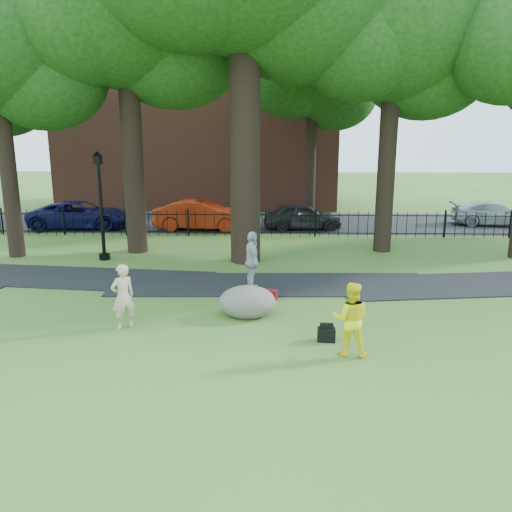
{
  "coord_description": "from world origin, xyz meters",
  "views": [
    {
      "loc": [
        1.06,
        -11.21,
        4.47
      ],
      "look_at": [
        0.57,
        2.0,
        1.37
      ],
      "focal_mm": 35.0,
      "sensor_mm": 36.0,
      "label": 1
    }
  ],
  "objects_px": {
    "lamppost": "(101,208)",
    "red_sedan": "(202,215)",
    "woman": "(123,296)",
    "man": "(351,319)",
    "boulder": "(247,300)"
  },
  "relations": [
    {
      "from": "lamppost",
      "to": "red_sedan",
      "type": "bearing_deg",
      "value": 77.71
    },
    {
      "from": "woman",
      "to": "man",
      "type": "relative_size",
      "value": 1.0
    },
    {
      "from": "man",
      "to": "lamppost",
      "type": "bearing_deg",
      "value": -37.71
    },
    {
      "from": "woman",
      "to": "lamppost",
      "type": "xyz_separation_m",
      "value": [
        -2.85,
        7.0,
        1.19
      ]
    },
    {
      "from": "woman",
      "to": "lamppost",
      "type": "distance_m",
      "value": 7.65
    },
    {
      "from": "red_sedan",
      "to": "woman",
      "type": "bearing_deg",
      "value": -175.15
    },
    {
      "from": "lamppost",
      "to": "boulder",
      "type": "bearing_deg",
      "value": -34.64
    },
    {
      "from": "woman",
      "to": "boulder",
      "type": "distance_m",
      "value": 3.11
    },
    {
      "from": "red_sedan",
      "to": "man",
      "type": "bearing_deg",
      "value": -155.67
    },
    {
      "from": "woman",
      "to": "boulder",
      "type": "xyz_separation_m",
      "value": [
        2.93,
        0.97,
        -0.37
      ]
    },
    {
      "from": "man",
      "to": "boulder",
      "type": "distance_m",
      "value": 3.28
    },
    {
      "from": "boulder",
      "to": "lamppost",
      "type": "bearing_deg",
      "value": 133.8
    },
    {
      "from": "woman",
      "to": "man",
      "type": "height_order",
      "value": "same"
    },
    {
      "from": "boulder",
      "to": "red_sedan",
      "type": "xyz_separation_m",
      "value": [
        -2.94,
        12.46,
        0.34
      ]
    },
    {
      "from": "boulder",
      "to": "lamppost",
      "type": "xyz_separation_m",
      "value": [
        -5.78,
        6.03,
        1.56
      ]
    }
  ]
}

